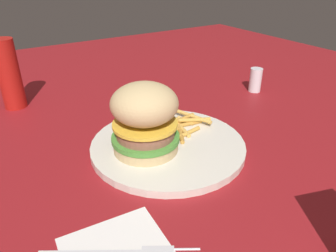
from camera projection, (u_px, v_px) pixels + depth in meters
ground_plane at (168, 142)px, 0.54m from camera, size 1.60×1.60×0.00m
plate at (168, 145)px, 0.52m from camera, size 0.25×0.25×0.01m
sandwich at (145, 118)px, 0.48m from camera, size 0.11×0.11×0.11m
fries_pile at (181, 125)px, 0.56m from camera, size 0.10×0.10×0.01m
ketchup_bottle at (9, 74)px, 0.64m from camera, size 0.04×0.04×0.14m
salt_shaker at (255, 80)px, 0.74m from camera, size 0.03×0.03×0.06m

